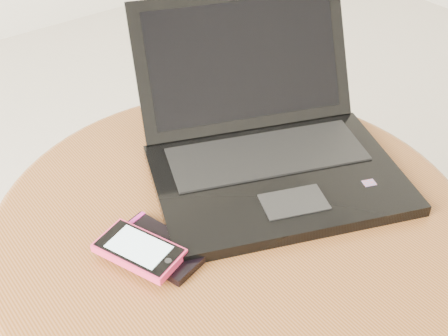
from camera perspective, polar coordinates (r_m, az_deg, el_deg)
table at (r=0.91m, az=0.82°, el=-9.94°), size 0.68×0.68×0.54m
laptop at (r=0.89m, az=4.21°, el=2.45°), size 0.46×0.46×0.21m
phone_black at (r=0.77m, az=-6.35°, el=-7.59°), size 0.10×0.14×0.01m
phone_pink at (r=0.76m, az=-8.21°, el=-7.87°), size 0.09×0.12×0.01m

